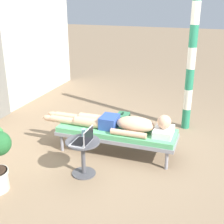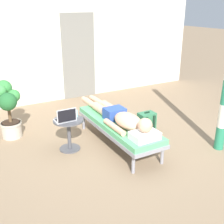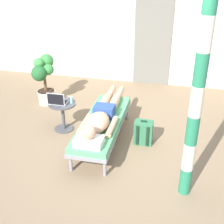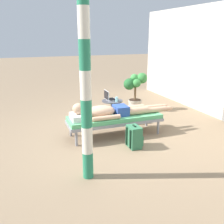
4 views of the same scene
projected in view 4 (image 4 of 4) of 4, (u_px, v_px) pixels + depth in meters
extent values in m
plane|color=#8C7256|center=(113.00, 138.00, 5.12)|extent=(40.00, 40.00, 0.00)
cylinder|color=gray|center=(146.00, 120.00, 5.73)|extent=(0.05, 0.05, 0.28)
cylinder|color=gray|center=(158.00, 127.00, 5.27)|extent=(0.05, 0.05, 0.28)
cylinder|color=gray|center=(71.00, 130.00, 5.15)|extent=(0.05, 0.05, 0.28)
cylinder|color=gray|center=(76.00, 139.00, 4.70)|extent=(0.05, 0.05, 0.28)
cube|color=gray|center=(115.00, 121.00, 5.16)|extent=(0.61, 1.91, 0.06)
cube|color=#59B272|center=(115.00, 117.00, 5.14)|extent=(0.58, 1.87, 0.08)
cube|color=white|center=(78.00, 117.00, 4.87)|extent=(0.40, 0.28, 0.11)
sphere|color=#D8A884|center=(78.00, 109.00, 4.82)|extent=(0.21, 0.21, 0.21)
ellipsoid|color=#D8A884|center=(100.00, 111.00, 5.00)|extent=(0.35, 0.60, 0.23)
cylinder|color=#D8A884|center=(99.00, 112.00, 5.23)|extent=(0.09, 0.55, 0.09)
cylinder|color=#D8A884|center=(106.00, 118.00, 4.84)|extent=(0.09, 0.55, 0.09)
cube|color=#2D4C9E|center=(121.00, 110.00, 5.15)|extent=(0.33, 0.26, 0.19)
cylinder|color=#D8A884|center=(134.00, 108.00, 5.34)|extent=(0.15, 0.42, 0.15)
cylinder|color=#D8A884|center=(152.00, 107.00, 5.49)|extent=(0.11, 0.44, 0.11)
ellipsoid|color=#D8A884|center=(164.00, 106.00, 5.59)|extent=(0.09, 0.20, 0.10)
cylinder|color=#D8A884|center=(138.00, 111.00, 5.19)|extent=(0.15, 0.42, 0.15)
cylinder|color=#D8A884|center=(156.00, 109.00, 5.34)|extent=(0.11, 0.44, 0.11)
ellipsoid|color=#D8A884|center=(168.00, 108.00, 5.44)|extent=(0.09, 0.20, 0.10)
cylinder|color=#4C4C51|center=(112.00, 122.00, 6.03)|extent=(0.34, 0.34, 0.02)
cylinder|color=#4C4C51|center=(112.00, 111.00, 5.95)|extent=(0.06, 0.06, 0.48)
cylinder|color=#4C4C51|center=(112.00, 101.00, 5.88)|extent=(0.48, 0.48, 0.02)
cube|color=silver|center=(111.00, 99.00, 5.93)|extent=(0.31, 0.22, 0.02)
cube|color=black|center=(112.00, 99.00, 5.93)|extent=(0.27, 0.15, 0.00)
cube|color=silver|center=(107.00, 95.00, 5.86)|extent=(0.31, 0.01, 0.21)
cube|color=black|center=(106.00, 95.00, 5.85)|extent=(0.29, 0.00, 0.19)
cylinder|color=#99D8E5|center=(117.00, 99.00, 5.74)|extent=(0.06, 0.06, 0.11)
cube|color=#33724C|center=(134.00, 137.00, 4.64)|extent=(0.30, 0.20, 0.40)
cube|color=#33724C|center=(140.00, 139.00, 4.70)|extent=(0.23, 0.04, 0.18)
cube|color=black|center=(126.00, 136.00, 4.67)|extent=(0.04, 0.02, 0.34)
cube|color=black|center=(130.00, 139.00, 4.53)|extent=(0.04, 0.02, 0.34)
cube|color=black|center=(134.00, 126.00, 4.58)|extent=(0.10, 0.02, 0.02)
cylinder|color=#BFB29E|center=(135.00, 105.00, 6.96)|extent=(0.34, 0.34, 0.28)
cylinder|color=#BFB29E|center=(135.00, 101.00, 6.92)|extent=(0.37, 0.37, 0.04)
cylinder|color=#332319|center=(135.00, 100.00, 6.91)|extent=(0.31, 0.31, 0.01)
cylinder|color=brown|center=(135.00, 92.00, 6.86)|extent=(0.06, 0.06, 0.41)
sphere|color=#38843D|center=(137.00, 83.00, 6.68)|extent=(0.22, 0.22, 0.22)
sphere|color=#38843D|center=(142.00, 78.00, 6.82)|extent=(0.29, 0.29, 0.29)
sphere|color=#429347|center=(134.00, 78.00, 6.84)|extent=(0.22, 0.22, 0.22)
sphere|color=#23602D|center=(129.00, 84.00, 6.75)|extent=(0.30, 0.30, 0.30)
cylinder|color=#267F59|center=(88.00, 165.00, 3.66)|extent=(0.15, 0.15, 0.38)
cylinder|color=silver|center=(87.00, 140.00, 3.55)|extent=(0.15, 0.15, 0.38)
cylinder|color=#267F59|center=(86.00, 113.00, 3.43)|extent=(0.15, 0.15, 0.38)
cylinder|color=silver|center=(86.00, 85.00, 3.32)|extent=(0.15, 0.15, 0.38)
cylinder|color=#267F59|center=(85.00, 55.00, 3.21)|extent=(0.15, 0.15, 0.38)
cylinder|color=silver|center=(84.00, 22.00, 3.10)|extent=(0.15, 0.15, 0.38)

